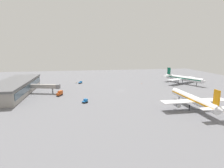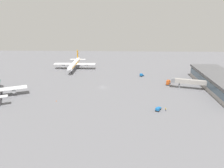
{
  "view_description": "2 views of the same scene",
  "coord_description": "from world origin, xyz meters",
  "px_view_note": "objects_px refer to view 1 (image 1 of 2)",
  "views": [
    {
      "loc": [
        135.13,
        -30.92,
        31.79
      ],
      "look_at": [
        4.83,
        -8.29,
        6.49
      ],
      "focal_mm": 29.16,
      "sensor_mm": 36.0,
      "label": 1
    },
    {
      "loc": [
        -145.97,
        -10.77,
        50.01
      ],
      "look_at": [
        -4.06,
        -6.3,
        3.82
      ],
      "focal_mm": 36.34,
      "sensor_mm": 36.0,
      "label": 2
    }
  ],
  "objects_px": {
    "airplane_at_gate": "(193,99)",
    "airplane_taxiing": "(183,78)",
    "ground_crew_worker": "(76,83)",
    "safety_cone_near_gate": "(142,83)",
    "baggage_tug": "(85,101)",
    "catering_truck": "(60,93)",
    "pushback_tractor": "(80,82)"
  },
  "relations": [
    {
      "from": "airplane_at_gate",
      "to": "safety_cone_near_gate",
      "type": "height_order",
      "value": "airplane_at_gate"
    },
    {
      "from": "airplane_taxiing",
      "to": "catering_truck",
      "type": "bearing_deg",
      "value": -100.8
    },
    {
      "from": "airplane_taxiing",
      "to": "pushback_tractor",
      "type": "xyz_separation_m",
      "value": [
        -17.18,
        -95.2,
        -4.03
      ]
    },
    {
      "from": "baggage_tug",
      "to": "airplane_at_gate",
      "type": "bearing_deg",
      "value": -66.32
    },
    {
      "from": "airplane_taxiing",
      "to": "catering_truck",
      "type": "xyz_separation_m",
      "value": [
        27.08,
        -109.44,
        -3.3
      ]
    },
    {
      "from": "baggage_tug",
      "to": "catering_truck",
      "type": "xyz_separation_m",
      "value": [
        -20.54,
        -16.96,
        0.54
      ]
    },
    {
      "from": "airplane_taxiing",
      "to": "pushback_tractor",
      "type": "height_order",
      "value": "airplane_taxiing"
    },
    {
      "from": "ground_crew_worker",
      "to": "catering_truck",
      "type": "bearing_deg",
      "value": 85.54
    },
    {
      "from": "airplane_at_gate",
      "to": "airplane_taxiing",
      "type": "xyz_separation_m",
      "value": [
        -68.34,
        35.01,
        -0.12
      ]
    },
    {
      "from": "safety_cone_near_gate",
      "to": "pushback_tractor",
      "type": "bearing_deg",
      "value": -101.09
    },
    {
      "from": "catering_truck",
      "to": "ground_crew_worker",
      "type": "distance_m",
      "value": 45.61
    },
    {
      "from": "baggage_tug",
      "to": "safety_cone_near_gate",
      "type": "relative_size",
      "value": 6.2
    },
    {
      "from": "catering_truck",
      "to": "safety_cone_near_gate",
      "type": "bearing_deg",
      "value": 139.84
    },
    {
      "from": "pushback_tractor",
      "to": "ground_crew_worker",
      "type": "relative_size",
      "value": 2.86
    },
    {
      "from": "catering_truck",
      "to": "safety_cone_near_gate",
      "type": "relative_size",
      "value": 9.8
    },
    {
      "from": "airplane_at_gate",
      "to": "ground_crew_worker",
      "type": "xyz_separation_m",
      "value": [
        -85.69,
        -64.14,
        -4.27
      ]
    },
    {
      "from": "airplane_taxiing",
      "to": "safety_cone_near_gate",
      "type": "relative_size",
      "value": 70.79
    },
    {
      "from": "airplane_at_gate",
      "to": "baggage_tug",
      "type": "bearing_deg",
      "value": 70.55
    },
    {
      "from": "pushback_tractor",
      "to": "baggage_tug",
      "type": "relative_size",
      "value": 1.28
    },
    {
      "from": "pushback_tractor",
      "to": "baggage_tug",
      "type": "xyz_separation_m",
      "value": [
        64.8,
        2.71,
        0.19
      ]
    },
    {
      "from": "airplane_taxiing",
      "to": "pushback_tractor",
      "type": "relative_size",
      "value": 8.89
    },
    {
      "from": "airplane_at_gate",
      "to": "pushback_tractor",
      "type": "relative_size",
      "value": 9.67
    },
    {
      "from": "safety_cone_near_gate",
      "to": "catering_truck",
      "type": "bearing_deg",
      "value": -64.99
    },
    {
      "from": "safety_cone_near_gate",
      "to": "baggage_tug",
      "type": "bearing_deg",
      "value": -45.21
    },
    {
      "from": "safety_cone_near_gate",
      "to": "airplane_taxiing",
      "type": "bearing_deg",
      "value": 81.04
    },
    {
      "from": "ground_crew_worker",
      "to": "safety_cone_near_gate",
      "type": "bearing_deg",
      "value": 178.05
    },
    {
      "from": "catering_truck",
      "to": "baggage_tug",
      "type": "bearing_deg",
      "value": 64.38
    },
    {
      "from": "pushback_tractor",
      "to": "ground_crew_worker",
      "type": "distance_m",
      "value": 3.96
    },
    {
      "from": "airplane_at_gate",
      "to": "catering_truck",
      "type": "relative_size",
      "value": 7.86
    },
    {
      "from": "airplane_taxiing",
      "to": "ground_crew_worker",
      "type": "bearing_deg",
      "value": -124.62
    },
    {
      "from": "pushback_tractor",
      "to": "safety_cone_near_gate",
      "type": "height_order",
      "value": "pushback_tractor"
    },
    {
      "from": "airplane_taxiing",
      "to": "baggage_tug",
      "type": "height_order",
      "value": "airplane_taxiing"
    }
  ]
}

